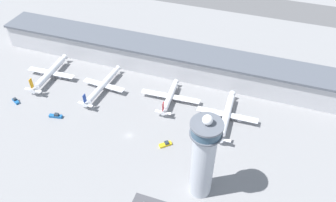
% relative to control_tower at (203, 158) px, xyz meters
% --- Properties ---
extents(ground_plane, '(1000.00, 1000.00, 0.00)m').
position_rel_control_tower_xyz_m(ground_plane, '(-49.52, 22.13, -26.01)').
color(ground_plane, gray).
extents(terminal_building, '(260.73, 25.00, 19.56)m').
position_rel_control_tower_xyz_m(terminal_building, '(-49.52, 92.13, -16.13)').
color(terminal_building, '#B2B2B7').
rests_on(terminal_building, ground).
extents(control_tower, '(14.47, 14.47, 53.08)m').
position_rel_control_tower_xyz_m(control_tower, '(0.00, 0.00, 0.00)').
color(control_tower, '#ADB2BC').
rests_on(control_tower, ground).
extents(airplane_gate_alpha, '(36.16, 42.91, 13.92)m').
position_rel_control_tower_xyz_m(airplane_gate_alpha, '(-125.41, 55.25, -21.47)').
color(airplane_gate_alpha, silver).
rests_on(airplane_gate_alpha, ground).
extents(airplane_gate_bravo, '(31.02, 44.28, 12.36)m').
position_rel_control_tower_xyz_m(airplane_gate_bravo, '(-83.28, 55.07, -21.70)').
color(airplane_gate_bravo, silver).
rests_on(airplane_gate_bravo, ground).
extents(airplane_gate_charlie, '(40.01, 33.77, 11.85)m').
position_rel_control_tower_xyz_m(airplane_gate_charlie, '(-36.09, 59.34, -22.06)').
color(airplane_gate_charlie, white).
rests_on(airplane_gate_charlie, ground).
extents(airplane_gate_delta, '(38.37, 43.72, 13.54)m').
position_rel_control_tower_xyz_m(airplane_gate_delta, '(2.93, 53.90, -21.74)').
color(airplane_gate_delta, silver).
rests_on(airplane_gate_delta, ground).
extents(service_truck_catering, '(8.65, 3.80, 3.09)m').
position_rel_control_tower_xyz_m(service_truck_catering, '(-99.46, 21.44, -24.93)').
color(service_truck_catering, black).
rests_on(service_truck_catering, ground).
extents(service_truck_fuel, '(7.18, 6.75, 2.53)m').
position_rel_control_tower_xyz_m(service_truck_fuel, '(-26.23, 22.09, -25.14)').
color(service_truck_fuel, black).
rests_on(service_truck_fuel, ground).
extents(service_truck_baggage, '(6.81, 4.94, 2.77)m').
position_rel_control_tower_xyz_m(service_truck_baggage, '(-132.87, 25.17, -25.05)').
color(service_truck_baggage, black).
rests_on(service_truck_baggage, ground).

